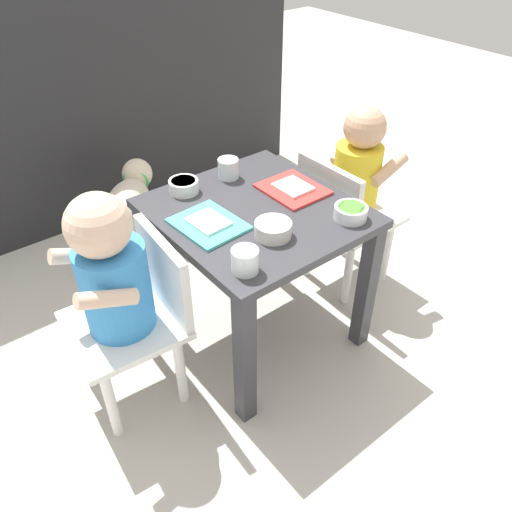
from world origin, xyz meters
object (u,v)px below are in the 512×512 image
Objects in this scene: seated_child_left at (118,280)px; cereal_bowl_left_side at (184,186)px; cereal_bowl_right_side at (351,212)px; water_cup_left at (245,262)px; dog at (129,205)px; food_tray_right at (293,189)px; water_cup_right at (228,170)px; dining_table at (256,235)px; veggie_bowl_near at (273,229)px; seated_child_right at (354,181)px; food_tray_left at (208,224)px.

seated_child_left is 7.65× the size of cereal_bowl_left_side.
cereal_bowl_right_side is (0.59, -0.21, 0.07)m from seated_child_left.
seated_child_left is at bearing 137.55° from water_cup_left.
water_cup_left is at bearing -96.06° from dog.
cereal_bowl_left_side reaches higher than cereal_bowl_right_side.
food_tray_right is 0.21m from water_cup_right.
dining_table is 8.33× the size of water_cup_left.
seated_child_left is 0.41m from veggie_bowl_near.
water_cup_left is at bearing -147.93° from food_tray_right.
seated_child_right reaches higher than water_cup_left.
dog is 0.69m from food_tray_left.
dog is 1.96× the size of food_tray_left.
water_cup_left is (0.23, -0.21, 0.08)m from seated_child_left.
seated_child_left is at bearing 179.92° from food_tray_left.
food_tray_right is at bearing 179.84° from seated_child_right.
seated_child_right is 0.56m from cereal_bowl_left_side.
veggie_bowl_near is (-0.46, -0.14, 0.08)m from seated_child_right.
dog is at bearing 85.48° from food_tray_left.
dog is 5.87× the size of water_cup_left.
seated_child_right is 0.49m from veggie_bowl_near.
food_tray_right is at bearing 32.07° from water_cup_left.
water_cup_left reaches higher than dining_table.
seated_child_right is 10.33× the size of water_cup_right.
seated_child_left is 0.74m from dog.
cereal_bowl_left_side is (-0.11, 0.21, 0.11)m from dining_table.
water_cup_left is (-0.09, -0.84, 0.29)m from dog.
seated_child_left reaches higher than dog.
food_tray_right is 0.32m from cereal_bowl_left_side.
cereal_bowl_left_side reaches higher than dining_table.
dog is at bearing 111.49° from food_tray_right.
dining_table is 6.07× the size of cereal_bowl_right_side.
food_tray_right is at bearing -36.93° from cereal_bowl_left_side.
seated_child_right is at bearing -20.15° from cereal_bowl_left_side.
food_tray_right is (-0.27, 0.00, 0.07)m from seated_child_right.
seated_child_left reaches higher than water_cup_right.
dog is 3.99× the size of veggie_bowl_near.
water_cup_left is at bearing -160.82° from seated_child_right.
seated_child_right is 9.94× the size of water_cup_left.
food_tray_left is at bearing 179.93° from seated_child_right.
dog is 6.10× the size of water_cup_right.
food_tray_left is (-0.05, -0.63, 0.27)m from dog.
food_tray_left is (-0.57, 0.00, 0.07)m from seated_child_right.
seated_child_left is 10.11× the size of water_cup_left.
seated_child_right is at bearing -50.71° from dog.
seated_child_right reaches higher than cereal_bowl_right_side.
food_tray_right is at bearing 5.50° from dining_table.
water_cup_left is at bearing -42.45° from seated_child_left.
water_cup_right is (-0.37, 0.18, 0.09)m from seated_child_right.
food_tray_right is 0.40m from water_cup_left.
food_tray_right is 0.21m from cereal_bowl_right_side.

